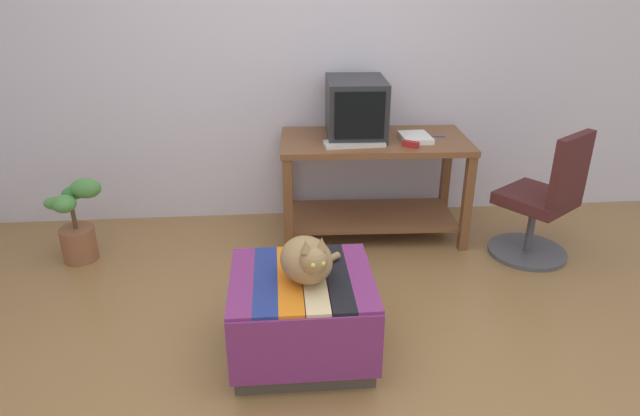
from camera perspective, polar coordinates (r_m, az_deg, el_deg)
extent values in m
plane|color=olive|center=(2.73, -0.10, -18.13)|extent=(14.00, 14.00, 0.00)
cube|color=silver|center=(4.11, -2.54, 16.57)|extent=(8.00, 0.10, 2.60)
cube|color=brown|center=(3.67, -3.34, 0.06)|extent=(0.06, 0.06, 0.68)
cube|color=brown|center=(3.85, 14.97, 0.39)|extent=(0.06, 0.06, 0.68)
cube|color=brown|center=(4.35, 12.89, 3.40)|extent=(0.06, 0.06, 0.68)
cube|color=brown|center=(4.20, -3.27, 3.22)|extent=(0.06, 0.06, 0.68)
cube|color=brown|center=(4.05, 5.34, -0.80)|extent=(1.21, 0.60, 0.02)
cube|color=brown|center=(3.85, 5.67, 6.89)|extent=(1.31, 0.70, 0.04)
cube|color=#28282B|center=(3.90, 3.64, 7.63)|extent=(0.29, 0.35, 0.02)
cube|color=#28282B|center=(3.85, 3.72, 10.31)|extent=(0.41, 0.51, 0.40)
cube|color=black|center=(3.60, 4.14, 9.51)|extent=(0.32, 0.02, 0.31)
cube|color=beige|center=(3.68, 3.57, 6.68)|extent=(0.41, 0.18, 0.02)
cube|color=white|center=(3.84, 9.84, 7.20)|extent=(0.21, 0.26, 0.04)
cube|color=#4C4238|center=(2.81, -1.86, -11.18)|extent=(0.66, 0.59, 0.43)
cube|color=#7A2D6B|center=(2.52, -1.47, -14.62)|extent=(0.70, 0.01, 0.34)
cube|color=#7A2D6B|center=(2.69, -8.14, -7.49)|extent=(0.12, 0.64, 0.02)
cube|color=navy|center=(2.69, -5.66, -7.42)|extent=(0.12, 0.64, 0.02)
cube|color=orange|center=(2.68, -3.16, -7.34)|extent=(0.12, 0.64, 0.02)
cube|color=beige|center=(2.69, -0.68, -7.24)|extent=(0.12, 0.64, 0.02)
cube|color=black|center=(2.70, 1.80, -7.14)|extent=(0.12, 0.64, 0.02)
cube|color=#7A2D6B|center=(2.71, 4.25, -7.01)|extent=(0.12, 0.64, 0.02)
ellipsoid|color=#9E7A4C|center=(2.61, -1.43, -5.38)|extent=(0.31, 0.35, 0.21)
sphere|color=#9E7A4C|center=(2.49, -0.64, -5.44)|extent=(0.13, 0.13, 0.13)
cylinder|color=#9E7A4C|center=(2.75, 0.12, -5.73)|extent=(0.21, 0.18, 0.04)
cone|color=#9E7A4C|center=(2.44, -1.47, -3.94)|extent=(0.05, 0.05, 0.06)
cone|color=#9E7A4C|center=(2.46, 0.17, -3.67)|extent=(0.05, 0.05, 0.06)
sphere|color=#C6D151|center=(2.43, -0.72, -5.97)|extent=(0.02, 0.02, 0.02)
sphere|color=#C6D151|center=(2.44, 0.32, -5.79)|extent=(0.02, 0.02, 0.02)
cylinder|color=brown|center=(4.02, -23.68, -3.42)|extent=(0.22, 0.22, 0.23)
cylinder|color=brown|center=(3.94, -24.14, -0.89)|extent=(0.03, 0.03, 0.16)
ellipsoid|color=#4C8E42|center=(3.83, -23.10, 1.89)|extent=(0.19, 0.12, 0.13)
ellipsoid|color=#38843D|center=(3.96, -24.14, 1.45)|extent=(0.15, 0.15, 0.08)
ellipsoid|color=#4C8E42|center=(3.92, -25.67, 0.45)|extent=(0.15, 0.09, 0.09)
ellipsoid|color=#4C8E42|center=(3.82, -24.98, 0.39)|extent=(0.15, 0.14, 0.11)
cylinder|color=#4C4C51|center=(4.06, 20.62, -4.23)|extent=(0.52, 0.52, 0.03)
cylinder|color=#4C4C51|center=(3.98, 21.00, -1.88)|extent=(0.05, 0.05, 0.34)
cube|color=#471E1E|center=(3.90, 21.45, 0.89)|extent=(0.59, 0.59, 0.08)
cube|color=#471E1E|center=(3.74, 24.55, 3.67)|extent=(0.34, 0.27, 0.44)
cube|color=#A31E1E|center=(3.69, 9.36, 6.54)|extent=(0.11, 0.09, 0.04)
cylinder|color=#2351B2|center=(3.95, 11.81, 7.29)|extent=(0.14, 0.03, 0.01)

